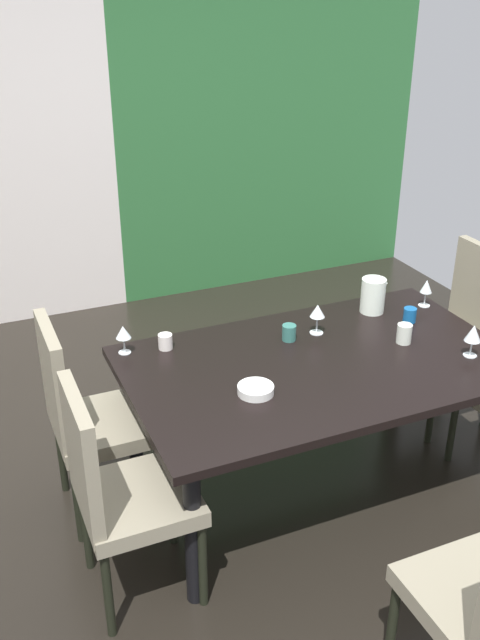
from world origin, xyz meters
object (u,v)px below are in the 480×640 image
cup_west (410,315)px  cup_front (404,334)px  chair_right_far (459,328)px  wine_glass_south (473,334)px  wine_glass_east (123,333)px  cup_corner (165,342)px  serving_bowl_center (256,390)px  cup_rear (289,333)px  chair_left_near (117,487)px  dining_table (319,375)px  pitcher_near_window (373,295)px  wine_glass_right (317,312)px  chair_left_far (85,412)px  wine_glass_left (426,287)px

cup_west → cup_front: cup_front is taller
chair_right_far → wine_glass_south: 0.69m
wine_glass_south → chair_right_far: bearing=53.6°
wine_glass_east → cup_corner: (0.19, -0.03, -0.07)m
serving_bowl_center → wine_glass_south: bearing=-5.1°
cup_rear → cup_front: bearing=-26.1°
chair_left_near → cup_rear: chair_left_near is taller
wine_glass_east → cup_west: 1.43m
dining_table → pitcher_near_window: 0.64m
serving_bowl_center → cup_rear: 0.51m
dining_table → cup_front: size_ratio=18.61×
cup_corner → cup_rear: (0.57, -0.15, 0.00)m
wine_glass_right → cup_front: (0.33, -0.25, -0.07)m
chair_left_far → serving_bowl_center: chair_left_far is taller
cup_front → cup_west: bearing=48.1°
wine_glass_left → chair_right_far: bearing=-7.4°
wine_glass_south → pitcher_near_window: bearing=104.9°
cup_corner → pitcher_near_window: size_ratio=0.39×
chair_right_far → pitcher_near_window: 0.59m
chair_left_near → wine_glass_east: (0.23, 0.71, 0.28)m
wine_glass_left → cup_west: size_ratio=1.99×
chair_left_far → wine_glass_east: (0.24, 0.15, 0.28)m
wine_glass_east → wine_glass_left: 1.60m
chair_left_near → pitcher_near_window: chair_left_near is taller
chair_right_far → cup_west: (-0.42, -0.10, 0.21)m
cup_front → chair_right_far: bearing=25.4°
wine_glass_south → serving_bowl_center: bearing=174.9°
cup_rear → pitcher_near_window: bearing=11.9°
wine_glass_east → cup_rear: wine_glass_east is taller
chair_left_near → cup_rear: 1.14m
dining_table → chair_right_far: chair_right_far is taller
wine_glass_south → pitcher_near_window: 0.61m
chair_right_far → cup_west: chair_right_far is taller
wine_glass_left → cup_rear: wine_glass_left is taller
wine_glass_right → cup_rear: 0.17m
cup_front → wine_glass_right: bearing=143.0°
chair_left_near → chair_left_far: size_ratio=0.98×
dining_table → cup_corner: 0.73m
dining_table → cup_west: cup_west is taller
wine_glass_east → cup_west: wine_glass_east is taller
chair_left_far → wine_glass_left: bearing=90.9°
wine_glass_right → serving_bowl_center: bearing=-142.3°
chair_right_far → chair_left_near: bearing=105.1°
chair_left_far → cup_front: chair_left_far is taller
wine_glass_right → cup_corner: wine_glass_right is taller
serving_bowl_center → cup_west: (1.00, 0.31, 0.02)m
cup_west → wine_glass_right: bearing=171.3°
cup_front → cup_rear: cup_front is taller
cup_west → pitcher_near_window: (-0.11, 0.18, 0.06)m
chair_left_near → wine_glass_left: (1.83, 0.59, 0.29)m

